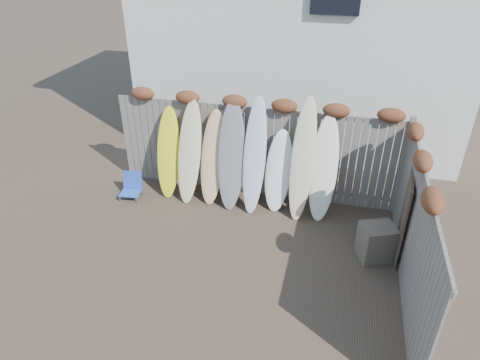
% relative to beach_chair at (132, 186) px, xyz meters
% --- Properties ---
extents(ground, '(80.00, 80.00, 0.00)m').
position_rel_beach_chair_xyz_m(ground, '(2.53, -1.59, -0.26)').
color(ground, '#493A2D').
extents(back_fence, '(6.05, 0.28, 2.24)m').
position_rel_beach_chair_xyz_m(back_fence, '(2.59, 0.81, 0.93)').
color(back_fence, slate).
rests_on(back_fence, ground).
extents(right_fence, '(0.28, 4.40, 2.24)m').
position_rel_beach_chair_xyz_m(right_fence, '(5.52, -1.33, 0.89)').
color(right_fence, slate).
rests_on(right_fence, ground).
extents(house, '(8.50, 5.50, 6.33)m').
position_rel_beach_chair_xyz_m(house, '(3.03, 4.91, 2.95)').
color(house, silver).
rests_on(house, ground).
extents(beach_chair, '(0.46, 0.49, 0.55)m').
position_rel_beach_chair_xyz_m(beach_chair, '(0.00, 0.00, 0.00)').
color(beach_chair, blue).
rests_on(beach_chair, ground).
extents(wooden_crate, '(0.71, 0.66, 0.66)m').
position_rel_beach_chair_xyz_m(wooden_crate, '(5.10, -0.78, 0.07)').
color(wooden_crate, '#4C4539').
rests_on(wooden_crate, ground).
extents(lattice_panel, '(0.15, 1.06, 1.58)m').
position_rel_beach_chair_xyz_m(lattice_panel, '(5.49, -0.55, 0.54)').
color(lattice_panel, '#30291D').
rests_on(lattice_panel, ground).
extents(surfboard_0, '(0.55, 0.71, 1.91)m').
position_rel_beach_chair_xyz_m(surfboard_0, '(0.75, 0.42, 0.70)').
color(surfboard_0, yellow).
rests_on(surfboard_0, ground).
extents(surfboard_1, '(0.56, 0.79, 2.13)m').
position_rel_beach_chair_xyz_m(surfboard_1, '(1.26, 0.34, 0.81)').
color(surfboard_1, beige).
rests_on(surfboard_1, ground).
extents(surfboard_2, '(0.57, 0.73, 1.95)m').
position_rel_beach_chair_xyz_m(surfboard_2, '(1.74, 0.39, 0.72)').
color(surfboard_2, '#EDC96B').
rests_on(surfboard_2, ground).
extents(surfboard_3, '(0.62, 0.83, 2.21)m').
position_rel_beach_chair_xyz_m(surfboard_3, '(2.16, 0.34, 0.85)').
color(surfboard_3, slate).
rests_on(surfboard_3, ground).
extents(surfboard_4, '(0.45, 0.81, 2.31)m').
position_rel_beach_chair_xyz_m(surfboard_4, '(2.65, 0.33, 0.90)').
color(surfboard_4, silver).
rests_on(surfboard_4, ground).
extents(surfboard_5, '(0.59, 0.64, 1.66)m').
position_rel_beach_chair_xyz_m(surfboard_5, '(3.13, 0.43, 0.57)').
color(surfboard_5, white).
rests_on(surfboard_5, ground).
extents(surfboard_6, '(0.50, 0.85, 2.39)m').
position_rel_beach_chair_xyz_m(surfboard_6, '(3.60, 0.34, 0.94)').
color(surfboard_6, beige).
rests_on(surfboard_6, ground).
extents(surfboard_7, '(0.53, 0.73, 2.05)m').
position_rel_beach_chair_xyz_m(surfboard_7, '(4.02, 0.38, 0.77)').
color(surfboard_7, white).
rests_on(surfboard_7, ground).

